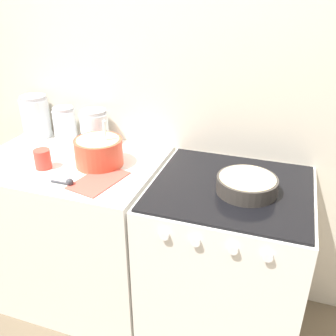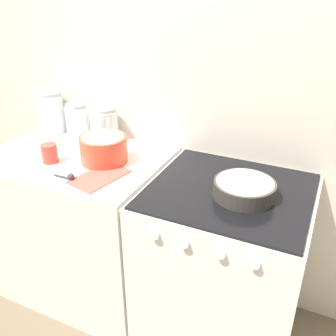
{
  "view_description": "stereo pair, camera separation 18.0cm",
  "coord_description": "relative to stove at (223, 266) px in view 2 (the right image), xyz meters",
  "views": [
    {
      "loc": [
        0.6,
        -1.19,
        1.78
      ],
      "look_at": [
        0.08,
        0.34,
        0.96
      ],
      "focal_mm": 40.0,
      "sensor_mm": 36.0,
      "label": 1
    },
    {
      "loc": [
        0.77,
        -1.12,
        1.78
      ],
      "look_at": [
        0.08,
        0.34,
        0.96
      ],
      "focal_mm": 40.0,
      "sensor_mm": 36.0,
      "label": 2
    }
  ],
  "objects": [
    {
      "name": "tin_can",
      "position": [
        -0.94,
        -0.12,
        0.51
      ],
      "size": [
        0.08,
        0.08,
        0.1
      ],
      "color": "#CC3F33",
      "rests_on": "countertop_cabinet"
    },
    {
      "name": "measuring_spoon",
      "position": [
        -0.73,
        -0.24,
        0.47
      ],
      "size": [
        0.12,
        0.04,
        0.04
      ],
      "color": "#333338",
      "rests_on": "countertop_cabinet"
    },
    {
      "name": "storage_jar_left",
      "position": [
        -1.24,
        0.25,
        0.56
      ],
      "size": [
        0.17,
        0.17,
        0.25
      ],
      "color": "silver",
      "rests_on": "countertop_cabinet"
    },
    {
      "name": "wall_back",
      "position": [
        -0.39,
        0.37,
        0.74
      ],
      "size": [
        4.92,
        0.05,
        2.4
      ],
      "color": "beige",
      "rests_on": "ground_plane"
    },
    {
      "name": "countertop_cabinet",
      "position": [
        -0.87,
        0.0,
        0.0
      ],
      "size": [
        0.96,
        0.7,
        0.91
      ],
      "color": "silver",
      "rests_on": "ground_plane"
    },
    {
      "name": "mixing_bowl",
      "position": [
        -0.69,
        0.01,
        0.54
      ],
      "size": [
        0.25,
        0.25,
        0.24
      ],
      "color": "#D84C33",
      "rests_on": "countertop_cabinet"
    },
    {
      "name": "storage_jar_middle",
      "position": [
        -1.04,
        0.25,
        0.54
      ],
      "size": [
        0.13,
        0.13,
        0.2
      ],
      "color": "silver",
      "rests_on": "countertop_cabinet"
    },
    {
      "name": "recipe_page",
      "position": [
        -0.61,
        -0.15,
        0.46
      ],
      "size": [
        0.23,
        0.31,
        0.01
      ],
      "color": "#CC4C3F",
      "rests_on": "countertop_cabinet"
    },
    {
      "name": "baking_pan",
      "position": [
        0.07,
        -0.03,
        0.5
      ],
      "size": [
        0.27,
        0.27,
        0.07
      ],
      "color": "#38332D",
      "rests_on": "stove"
    },
    {
      "name": "stove",
      "position": [
        0.0,
        0.0,
        0.0
      ],
      "size": [
        0.76,
        0.71,
        0.91
      ],
      "color": "white",
      "rests_on": "ground_plane"
    },
    {
      "name": "storage_jar_right",
      "position": [
        -0.84,
        0.25,
        0.54
      ],
      "size": [
        0.16,
        0.16,
        0.21
      ],
      "color": "silver",
      "rests_on": "countertop_cabinet"
    }
  ]
}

